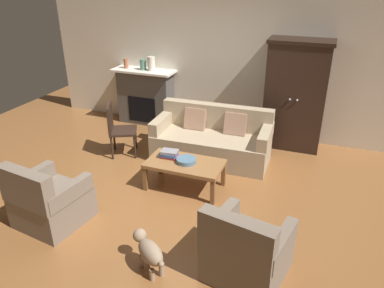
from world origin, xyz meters
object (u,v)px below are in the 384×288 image
coffee_table (185,166)px  dog (149,251)px  mantel_vase_jade (143,65)px  armchair_near_left (49,202)px  fireplace (145,96)px  mantel_vase_terracotta (126,63)px  fruit_bowl (186,160)px  book_stack (169,154)px  mantel_vase_cream (151,64)px  armchair_near_right (246,252)px  armoire (295,95)px  side_chair_wooden (117,127)px  couch (212,141)px

coffee_table → dog: coffee_table is taller
mantel_vase_jade → armchair_near_left: bearing=-82.9°
fireplace → mantel_vase_terracotta: bearing=-177.3°
fruit_bowl → book_stack: bearing=168.8°
fireplace → book_stack: 2.49m
fruit_bowl → armchair_near_left: armchair_near_left is taller
coffee_table → mantel_vase_cream: size_ratio=4.07×
book_stack → mantel_vase_jade: bearing=125.3°
book_stack → dog: book_stack is taller
armchair_near_right → armoire: bearing=89.5°
fireplace → side_chair_wooden: fireplace is taller
mantel_vase_terracotta → armchair_near_left: size_ratio=0.21×
couch → coffee_table: bearing=-94.1°
side_chair_wooden → dog: bearing=-52.9°
armoire → mantel_vase_jade: 2.96m
armchair_near_right → dog: 1.01m
coffee_table → fireplace: bearing=129.0°
armchair_near_left → dog: armchair_near_left is taller
fruit_bowl → coffee_table: bearing=-162.0°
fruit_bowl → armchair_near_left: 1.90m
armoire → armchair_near_left: (-2.52, -3.39, -0.64)m
coffee_table → dog: 1.68m
coffee_table → fruit_bowl: fruit_bowl is taller
fruit_bowl → mantel_vase_terracotta: (-2.10, 2.07, 0.76)m
mantel_vase_cream → side_chair_wooden: size_ratio=0.30×
armoire → couch: armoire is taller
book_stack → armchair_near_right: 2.09m
armchair_near_left → mantel_vase_cream: bearing=94.1°
couch → book_stack: 1.06m
side_chair_wooden → dog: size_ratio=1.83×
couch → armchair_near_right: size_ratio=2.15×
couch → dog: 2.72m
armoire → coffee_table: 2.45m
armoire → fruit_bowl: bearing=-121.5°
coffee_table → armchair_near_right: bearing=-48.6°
dog → couch: bearing=93.8°
mantel_vase_terracotta → mantel_vase_jade: mantel_vase_jade is taller
fruit_bowl → mantel_vase_jade: mantel_vase_jade is taller
fruit_bowl → dog: bearing=-82.0°
mantel_vase_jade → mantel_vase_terracotta: bearing=180.0°
coffee_table → side_chair_wooden: (-1.47, 0.62, 0.15)m
book_stack → side_chair_wooden: (-1.20, 0.56, 0.04)m
fireplace → armchair_near_right: 4.55m
book_stack → mantel_vase_jade: mantel_vase_jade is taller
armoire → book_stack: size_ratio=7.24×
fireplace → armchair_near_left: bearing=-83.0°
book_stack → coffee_table: bearing=-13.4°
coffee_table → fruit_bowl: bearing=18.0°
fruit_bowl → side_chair_wooden: (-1.49, 0.61, 0.06)m
couch → fireplace: bearing=149.5°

